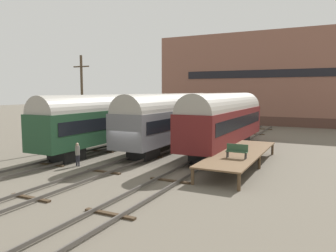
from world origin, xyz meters
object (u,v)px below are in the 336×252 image
(bench, at_px, (237,151))
(train_car_grey, at_px, (172,118))
(utility_pole, at_px, (82,100))
(train_car_green, at_px, (108,118))
(train_car_maroon, at_px, (225,118))
(person_worker, at_px, (77,152))

(bench, bearing_deg, train_car_grey, 139.45)
(utility_pole, bearing_deg, train_car_grey, 23.43)
(train_car_green, height_order, train_car_grey, train_car_grey)
(train_car_green, xyz_separation_m, bench, (12.93, -3.61, -1.37))
(train_car_maroon, relative_size, train_car_green, 0.97)
(train_car_green, bearing_deg, person_worker, -72.34)
(utility_pole, bearing_deg, person_worker, -51.93)
(train_car_maroon, relative_size, train_car_grey, 1.00)
(bench, distance_m, utility_pole, 16.50)
(train_car_maroon, xyz_separation_m, utility_pole, (-12.73, -4.27, 1.58))
(train_car_green, bearing_deg, bench, -15.61)
(train_car_grey, relative_size, bench, 11.49)
(train_car_grey, bearing_deg, train_car_maroon, 10.13)
(train_car_maroon, relative_size, bench, 11.54)
(person_worker, xyz_separation_m, utility_pole, (-4.99, 6.37, 3.51))
(train_car_grey, height_order, bench, train_car_grey)
(bench, xyz_separation_m, utility_pole, (-15.85, 3.47, 2.99))
(train_car_green, bearing_deg, utility_pole, -177.28)
(train_car_green, relative_size, train_car_grey, 1.03)
(bench, height_order, person_worker, bench)
(person_worker, distance_m, utility_pole, 8.82)
(train_car_maroon, xyz_separation_m, train_car_grey, (-4.91, -0.88, -0.04))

